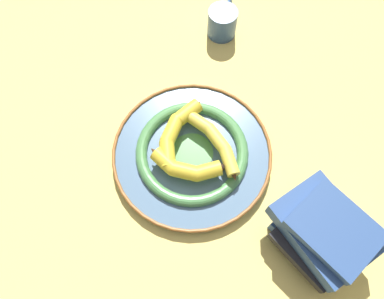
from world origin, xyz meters
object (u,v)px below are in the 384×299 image
at_px(banana_b, 184,167).
at_px(book_stack, 323,233).
at_px(decorative_bowl, 192,153).
at_px(coffee_mug, 223,22).
at_px(banana_a, 176,131).
at_px(banana_c, 216,142).

relative_size(banana_b, book_stack, 0.69).
bearing_deg(banana_b, book_stack, -13.37).
height_order(decorative_bowl, coffee_mug, coffee_mug).
distance_m(banana_a, book_stack, 0.39).
distance_m(decorative_bowl, coffee_mug, 0.39).
relative_size(decorative_bowl, banana_b, 2.50).
height_order(banana_c, book_stack, book_stack).
height_order(banana_c, coffee_mug, coffee_mug).
bearing_deg(banana_b, banana_a, 116.82).
height_order(banana_b, coffee_mug, coffee_mug).
bearing_deg(banana_b, banana_c, 55.65).
distance_m(decorative_bowl, banana_b, 0.07).
bearing_deg(banana_a, decorative_bowl, 65.14).
bearing_deg(book_stack, decorative_bowl, -168.58).
height_order(banana_a, banana_c, banana_a).
xyz_separation_m(banana_b, banana_c, (-0.03, 0.09, -0.00)).
relative_size(banana_a, banana_b, 1.02).
bearing_deg(decorative_bowl, banana_a, -157.10).
xyz_separation_m(banana_a, coffee_mug, (-0.28, 0.24, -0.02)).
distance_m(banana_c, book_stack, 0.30).
bearing_deg(banana_a, banana_b, 34.29).
bearing_deg(banana_c, book_stack, -169.01).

